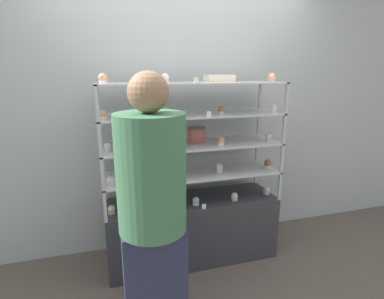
% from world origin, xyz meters
% --- Properties ---
extents(ground_plane, '(20.00, 20.00, 0.00)m').
position_xyz_m(ground_plane, '(0.00, 0.00, 0.00)').
color(ground_plane, brown).
extents(back_wall, '(8.00, 0.05, 2.60)m').
position_xyz_m(back_wall, '(0.00, 0.38, 1.30)').
color(back_wall, '#A8B2AD').
rests_on(back_wall, ground_plane).
extents(display_base, '(1.51, 0.47, 0.58)m').
position_xyz_m(display_base, '(0.00, 0.00, 0.29)').
color(display_base, '#333338').
rests_on(display_base, ground_plane).
extents(display_riser_lower, '(1.51, 0.47, 0.26)m').
position_xyz_m(display_riser_lower, '(0.00, 0.00, 0.82)').
color(display_riser_lower, '#B7B7BC').
rests_on(display_riser_lower, display_base).
extents(display_riser_middle, '(1.51, 0.47, 0.26)m').
position_xyz_m(display_riser_middle, '(0.00, 0.00, 1.07)').
color(display_riser_middle, '#B7B7BC').
rests_on(display_riser_middle, display_riser_lower).
extents(display_riser_upper, '(1.51, 0.47, 0.26)m').
position_xyz_m(display_riser_upper, '(0.00, 0.00, 1.33)').
color(display_riser_upper, '#B7B7BC').
rests_on(display_riser_upper, display_riser_middle).
extents(display_riser_top, '(1.51, 0.47, 0.26)m').
position_xyz_m(display_riser_top, '(0.00, 0.00, 1.58)').
color(display_riser_top, '#B7B7BC').
rests_on(display_riser_top, display_riser_upper).
extents(layer_cake_centerpiece, '(0.16, 0.16, 0.13)m').
position_xyz_m(layer_cake_centerpiece, '(0.06, 0.07, 1.15)').
color(layer_cake_centerpiece, '#C66660').
rests_on(layer_cake_centerpiece, display_riser_middle).
extents(sheet_cake_frosted, '(0.23, 0.16, 0.06)m').
position_xyz_m(sheet_cake_frosted, '(0.24, 0.01, 1.63)').
color(sheet_cake_frosted, beige).
rests_on(sheet_cake_frosted, display_riser_top).
extents(cupcake_0, '(0.06, 0.06, 0.07)m').
position_xyz_m(cupcake_0, '(-0.70, -0.09, 0.61)').
color(cupcake_0, '#CCB28C').
rests_on(cupcake_0, display_base).
extents(cupcake_1, '(0.06, 0.06, 0.07)m').
position_xyz_m(cupcake_1, '(-0.34, -0.08, 0.61)').
color(cupcake_1, beige).
rests_on(cupcake_1, display_base).
extents(cupcake_2, '(0.06, 0.06, 0.07)m').
position_xyz_m(cupcake_2, '(-0.00, -0.12, 0.61)').
color(cupcake_2, white).
rests_on(cupcake_2, display_base).
extents(cupcake_3, '(0.06, 0.06, 0.07)m').
position_xyz_m(cupcake_3, '(0.36, -0.12, 0.61)').
color(cupcake_3, beige).
rests_on(cupcake_3, display_base).
extents(cupcake_4, '(0.06, 0.06, 0.07)m').
position_xyz_m(cupcake_4, '(0.70, -0.08, 0.61)').
color(cupcake_4, white).
rests_on(cupcake_4, display_base).
extents(price_tag_0, '(0.04, 0.00, 0.04)m').
position_xyz_m(price_tag_0, '(0.04, -0.21, 0.60)').
color(price_tag_0, white).
rests_on(price_tag_0, display_base).
extents(cupcake_5, '(0.07, 0.07, 0.08)m').
position_xyz_m(cupcake_5, '(-0.69, -0.13, 0.87)').
color(cupcake_5, beige).
rests_on(cupcake_5, display_riser_lower).
extents(cupcake_6, '(0.07, 0.07, 0.08)m').
position_xyz_m(cupcake_6, '(-0.22, -0.07, 0.87)').
color(cupcake_6, white).
rests_on(cupcake_6, display_riser_lower).
extents(cupcake_7, '(0.07, 0.07, 0.08)m').
position_xyz_m(cupcake_7, '(0.23, -0.06, 0.87)').
color(cupcake_7, white).
rests_on(cupcake_7, display_riser_lower).
extents(cupcake_8, '(0.07, 0.07, 0.08)m').
position_xyz_m(cupcake_8, '(0.70, -0.06, 0.87)').
color(cupcake_8, beige).
rests_on(cupcake_8, display_riser_lower).
extents(price_tag_1, '(0.04, 0.00, 0.04)m').
position_xyz_m(price_tag_1, '(-0.47, -0.21, 0.85)').
color(price_tag_1, white).
rests_on(price_tag_1, display_riser_lower).
extents(cupcake_9, '(0.06, 0.06, 0.07)m').
position_xyz_m(cupcake_9, '(-0.69, -0.05, 1.12)').
color(cupcake_9, beige).
rests_on(cupcake_9, display_riser_middle).
extents(cupcake_10, '(0.06, 0.06, 0.07)m').
position_xyz_m(cupcake_10, '(-0.22, -0.05, 1.12)').
color(cupcake_10, white).
rests_on(cupcake_10, display_riser_middle).
extents(cupcake_11, '(0.06, 0.06, 0.07)m').
position_xyz_m(cupcake_11, '(0.22, -0.11, 1.12)').
color(cupcake_11, white).
rests_on(cupcake_11, display_riser_middle).
extents(cupcake_12, '(0.06, 0.06, 0.07)m').
position_xyz_m(cupcake_12, '(0.68, -0.08, 1.12)').
color(cupcake_12, beige).
rests_on(cupcake_12, display_riser_middle).
extents(price_tag_2, '(0.04, 0.00, 0.04)m').
position_xyz_m(price_tag_2, '(-0.39, -0.21, 1.11)').
color(price_tag_2, white).
rests_on(price_tag_2, display_riser_middle).
extents(cupcake_13, '(0.05, 0.05, 0.07)m').
position_xyz_m(cupcake_13, '(-0.71, -0.12, 1.38)').
color(cupcake_13, beige).
rests_on(cupcake_13, display_riser_upper).
extents(cupcake_14, '(0.05, 0.05, 0.07)m').
position_xyz_m(cupcake_14, '(-0.23, -0.05, 1.38)').
color(cupcake_14, beige).
rests_on(cupcake_14, display_riser_upper).
extents(cupcake_15, '(0.05, 0.05, 0.07)m').
position_xyz_m(cupcake_15, '(0.22, -0.10, 1.38)').
color(cupcake_15, '#CCB28C').
rests_on(cupcake_15, display_riser_upper).
extents(cupcake_16, '(0.05, 0.05, 0.07)m').
position_xyz_m(cupcake_16, '(0.69, -0.12, 1.38)').
color(cupcake_16, white).
rests_on(cupcake_16, display_riser_upper).
extents(price_tag_3, '(0.04, 0.00, 0.04)m').
position_xyz_m(price_tag_3, '(0.07, -0.21, 1.37)').
color(price_tag_3, white).
rests_on(price_tag_3, display_riser_upper).
extents(cupcake_17, '(0.06, 0.06, 0.07)m').
position_xyz_m(cupcake_17, '(-0.69, -0.10, 1.63)').
color(cupcake_17, beige).
rests_on(cupcake_17, display_riser_top).
extents(cupcake_18, '(0.06, 0.06, 0.07)m').
position_xyz_m(cupcake_18, '(-0.23, -0.04, 1.63)').
color(cupcake_18, beige).
rests_on(cupcake_18, display_riser_top).
extents(cupcake_19, '(0.06, 0.06, 0.07)m').
position_xyz_m(cupcake_19, '(0.68, -0.08, 1.63)').
color(cupcake_19, '#CCB28C').
rests_on(cupcake_19, display_riser_top).
extents(price_tag_4, '(0.04, 0.00, 0.04)m').
position_xyz_m(price_tag_4, '(-0.03, -0.21, 1.62)').
color(price_tag_4, white).
rests_on(price_tag_4, display_riser_top).
extents(donut_glazed, '(0.12, 0.12, 0.04)m').
position_xyz_m(donut_glazed, '(-0.38, 0.01, 1.62)').
color(donut_glazed, '#EFB2BC').
rests_on(donut_glazed, display_riser_top).
extents(customer_figure, '(0.39, 0.39, 1.69)m').
position_xyz_m(customer_figure, '(-0.47, -0.78, 0.90)').
color(customer_figure, '#282D47').
rests_on(customer_figure, ground_plane).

